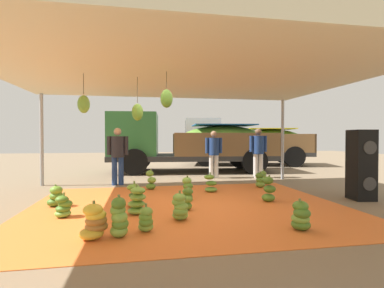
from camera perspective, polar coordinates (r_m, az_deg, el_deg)
The scene contains 25 objects.
ground_plane at distance 8.99m, azimuth -3.95°, elevation -7.78°, with size 40.00×40.00×0.00m, color #7F6B51.
tarp_orange at distance 6.07m, azimuth -0.84°, elevation -12.09°, with size 6.32×5.07×0.01m, color orange.
tent_canopy at distance 5.96m, azimuth -0.92°, elevation 13.53°, with size 8.00×7.00×2.76m.
banana_bunch_0 at distance 8.44m, azimuth 13.23°, elevation -7.01°, with size 0.30×0.30×0.44m.
banana_bunch_1 at distance 5.01m, azimuth -2.37°, elevation -12.37°, with size 0.36×0.39×0.50m.
banana_bunch_2 at distance 7.56m, azimuth 3.67°, elevation -7.85°, with size 0.44×0.42×0.50m.
banana_bunch_3 at distance 4.35m, azimuth -18.61°, elevation -14.34°, with size 0.50×0.49×0.53m.
banana_bunch_4 at distance 6.05m, azimuth -11.15°, elevation -10.07°, with size 0.35×0.35×0.52m.
banana_bunch_5 at distance 6.63m, azimuth 14.83°, elevation -8.75°, with size 0.40×0.39×0.58m.
banana_bunch_6 at distance 6.59m, azimuth -25.22°, elevation -9.38°, with size 0.43×0.42×0.45m.
banana_bunch_7 at distance 5.47m, azimuth -10.73°, elevation -11.06°, with size 0.45×0.45×0.56m.
banana_bunch_8 at distance 4.48m, azimuth -9.06°, elevation -14.56°, with size 0.29×0.31×0.42m.
banana_bunch_9 at distance 4.29m, azimuth -14.13°, elevation -14.00°, with size 0.32×0.33×0.60m.
banana_bunch_10 at distance 6.54m, azimuth -0.93°, elevation -8.94°, with size 0.35×0.38×0.55m.
banana_bunch_11 at distance 5.69m, azimuth -1.00°, elevation -10.89°, with size 0.32×0.32×0.47m.
banana_bunch_12 at distance 7.95m, azimuth -8.09°, elevation -7.17°, with size 0.35×0.35×0.55m.
banana_bunch_13 at distance 5.67m, azimuth -23.97°, elevation -11.25°, with size 0.39×0.38×0.43m.
banana_bunch_14 at distance 4.79m, azimuth 20.62°, elevation -13.20°, with size 0.39×0.39×0.48m.
banana_bunch_15 at distance 8.93m, azimuth 13.78°, elevation -6.55°, with size 0.31×0.29×0.45m.
cargo_truck_main at distance 12.12m, azimuth -0.72°, elevation 0.43°, with size 6.95×3.05×2.40m.
cargo_truck_far at distance 15.45m, azimuth 10.02°, elevation 0.50°, with size 6.68×3.86×2.40m.
worker_0 at distance 10.44m, azimuth 12.89°, elevation -0.98°, with size 0.63×0.39×1.73m.
worker_1 at distance 10.14m, azimuth 4.30°, elevation -1.29°, with size 0.60×0.37×1.65m.
worker_2 at distance 8.89m, azimuth -14.41°, elevation -1.48°, with size 0.62×0.38×1.70m.
speaker_stack at distance 7.61m, azimuth 30.33°, elevation -3.55°, with size 0.52×0.55×1.58m.
Camera 1 is at (-0.95, -5.83, 1.40)m, focal length 27.13 mm.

